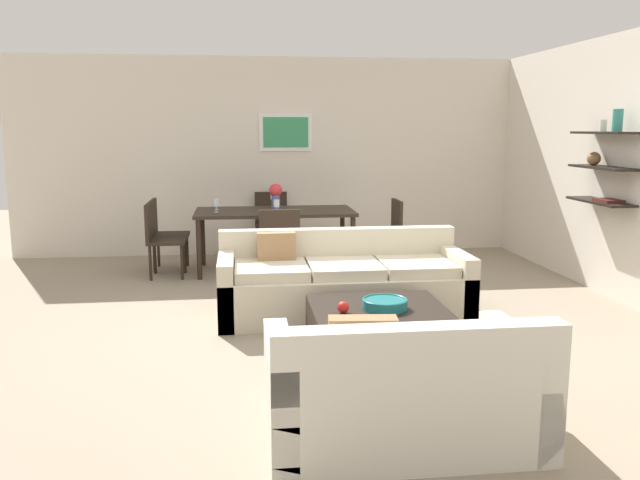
% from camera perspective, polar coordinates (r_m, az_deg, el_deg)
% --- Properties ---
extents(ground_plane, '(18.00, 18.00, 0.00)m').
position_cam_1_polar(ground_plane, '(5.85, 1.35, -7.56)').
color(ground_plane, gray).
extents(back_wall_unit, '(8.40, 0.09, 2.70)m').
position_cam_1_polar(back_wall_unit, '(9.13, -0.02, 7.38)').
color(back_wall_unit, silver).
rests_on(back_wall_unit, ground).
extents(right_wall_shelf_unit, '(0.34, 8.20, 2.70)m').
position_cam_1_polar(right_wall_shelf_unit, '(7.24, 25.18, 5.76)').
color(right_wall_shelf_unit, silver).
rests_on(right_wall_shelf_unit, ground).
extents(sofa_beige, '(2.31, 0.90, 0.78)m').
position_cam_1_polar(sofa_beige, '(6.11, 1.96, -3.97)').
color(sofa_beige, beige).
rests_on(sofa_beige, ground).
extents(loveseat_white, '(1.52, 0.90, 0.78)m').
position_cam_1_polar(loveseat_white, '(3.76, 7.21, -13.09)').
color(loveseat_white, silver).
rests_on(loveseat_white, ground).
extents(coffee_table, '(1.04, 1.02, 0.38)m').
position_cam_1_polar(coffee_table, '(5.09, 5.22, -8.06)').
color(coffee_table, black).
rests_on(coffee_table, ground).
extents(decorative_bowl, '(0.35, 0.35, 0.08)m').
position_cam_1_polar(decorative_bowl, '(5.02, 5.73, -5.57)').
color(decorative_bowl, '#19666B').
rests_on(decorative_bowl, coffee_table).
extents(apple_on_coffee_table, '(0.09, 0.09, 0.09)m').
position_cam_1_polar(apple_on_coffee_table, '(4.88, 2.05, -5.94)').
color(apple_on_coffee_table, red).
rests_on(apple_on_coffee_table, coffee_table).
extents(dining_table, '(1.93, 0.92, 0.75)m').
position_cam_1_polar(dining_table, '(7.98, -4.00, 2.15)').
color(dining_table, black).
rests_on(dining_table, ground).
extents(dining_chair_left_near, '(0.44, 0.44, 0.88)m').
position_cam_1_polar(dining_chair_left_near, '(7.85, -13.96, 0.43)').
color(dining_chair_left_near, black).
rests_on(dining_chair_left_near, ground).
extents(dining_chair_left_far, '(0.44, 0.44, 0.88)m').
position_cam_1_polar(dining_chair_left_far, '(8.25, -13.62, 0.90)').
color(dining_chair_left_far, black).
rests_on(dining_chair_left_far, ground).
extents(dining_chair_foot, '(0.44, 0.44, 0.88)m').
position_cam_1_polar(dining_chair_foot, '(7.15, -3.61, -0.19)').
color(dining_chair_foot, black).
rests_on(dining_chair_foot, ground).
extents(dining_chair_right_near, '(0.44, 0.44, 0.88)m').
position_cam_1_polar(dining_chair_right_near, '(7.99, 5.97, 0.84)').
color(dining_chair_right_near, black).
rests_on(dining_chair_right_near, ground).
extents(dining_chair_head, '(0.44, 0.44, 0.88)m').
position_cam_1_polar(dining_chair_head, '(8.86, -4.29, 1.76)').
color(dining_chair_head, black).
rests_on(dining_chair_head, ground).
extents(wine_glass_left_far, '(0.07, 0.07, 0.14)m').
position_cam_1_polar(wine_glass_left_far, '(8.07, -9.09, 3.33)').
color(wine_glass_left_far, silver).
rests_on(wine_glass_left_far, dining_table).
extents(wine_glass_foot, '(0.07, 0.07, 0.18)m').
position_cam_1_polar(wine_glass_foot, '(7.56, -3.86, 3.20)').
color(wine_glass_foot, silver).
rests_on(wine_glass_foot, dining_table).
extents(wine_glass_left_near, '(0.07, 0.07, 0.17)m').
position_cam_1_polar(wine_glass_left_near, '(7.84, -9.15, 3.24)').
color(wine_glass_left_near, silver).
rests_on(wine_glass_left_near, dining_table).
extents(wine_glass_head, '(0.06, 0.06, 0.17)m').
position_cam_1_polar(wine_glass_head, '(8.35, -4.17, 3.78)').
color(wine_glass_head, silver).
rests_on(wine_glass_head, dining_table).
extents(centerpiece_vase, '(0.16, 0.16, 0.33)m').
position_cam_1_polar(centerpiece_vase, '(7.94, -3.92, 4.04)').
color(centerpiece_vase, '#4C518C').
rests_on(centerpiece_vase, dining_table).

